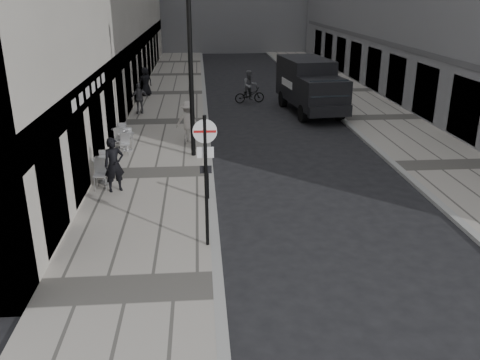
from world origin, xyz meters
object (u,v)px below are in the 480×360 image
at_px(panel_van, 310,83).
at_px(sign_post, 206,164).
at_px(cyclist, 250,90).
at_px(walking_man, 114,165).
at_px(lamppost, 190,57).

bearing_deg(panel_van, sign_post, -117.33).
height_order(panel_van, cyclist, panel_van).
bearing_deg(panel_van, walking_man, -134.24).
bearing_deg(sign_post, lamppost, 94.72).
relative_size(sign_post, lamppost, 0.49).
relative_size(lamppost, panel_van, 1.11).
bearing_deg(cyclist, walking_man, -122.35).
xyz_separation_m(panel_van, cyclist, (-2.97, 2.77, -0.84)).
bearing_deg(sign_post, panel_van, 70.85).
relative_size(panel_van, cyclist, 3.24).
xyz_separation_m(lamppost, panel_van, (6.23, 7.64, -2.35)).
relative_size(sign_post, panel_van, 0.55).
bearing_deg(panel_van, cyclist, 130.52).
height_order(walking_man, lamppost, lamppost).
height_order(walking_man, sign_post, sign_post).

